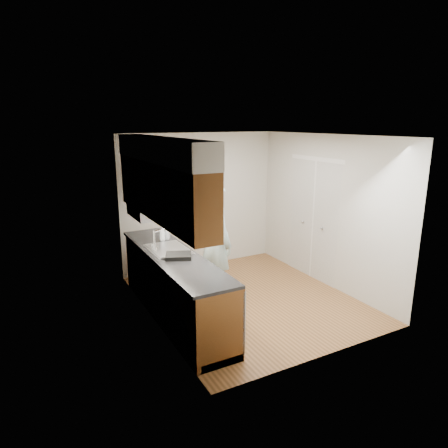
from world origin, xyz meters
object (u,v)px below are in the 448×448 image
object	(u,v)px
person	(215,234)
dish_rack	(179,256)
soap_bottle_a	(162,233)
soap_bottle_b	(166,234)
steel_can	(161,235)

from	to	relation	value
person	dish_rack	bearing A→B (deg)	110.36
soap_bottle_a	dish_rack	distance (m)	0.83
person	dish_rack	xyz separation A→B (m)	(-0.74, -0.40, -0.10)
person	soap_bottle_b	bearing A→B (deg)	41.76
soap_bottle_a	dish_rack	size ratio (longest dim) A/B	0.74
soap_bottle_a	soap_bottle_b	distance (m)	0.13
steel_can	dish_rack	world-z (taller)	steel_can
soap_bottle_a	steel_can	xyz separation A→B (m)	(0.02, 0.10, -0.06)
soap_bottle_b	dish_rack	world-z (taller)	soap_bottle_b
steel_can	person	bearing A→B (deg)	-38.78
soap_bottle_b	steel_can	bearing A→B (deg)	157.25
dish_rack	soap_bottle_b	bearing A→B (deg)	103.32
steel_can	dish_rack	distance (m)	0.93
soap_bottle_a	soap_bottle_b	bearing A→B (deg)	36.04
soap_bottle_a	steel_can	size ratio (longest dim) A/B	1.89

